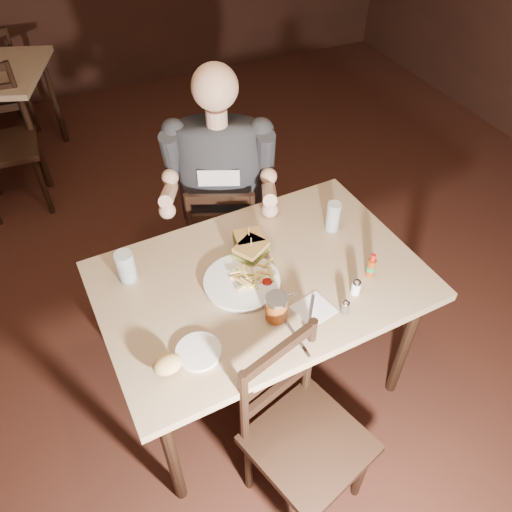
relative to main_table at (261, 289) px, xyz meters
name	(u,v)px	position (x,y,z in m)	size (l,w,h in m)	color
room_shell	(236,137)	(-0.06, 0.08, 0.70)	(7.00, 7.00, 7.00)	black
main_table	(261,289)	(0.00, 0.00, 0.00)	(1.36, 0.95, 0.77)	tan
chair_far	(224,235)	(0.09, 0.68, -0.28)	(0.38, 0.42, 0.83)	black
chair_near	(309,444)	(-0.06, -0.58, -0.26)	(0.40, 0.44, 0.87)	black
bg_chair_near	(3,147)	(-0.95, 2.03, -0.23)	(0.44, 0.48, 0.94)	black
diner	(219,165)	(0.07, 0.64, 0.21)	(0.55, 0.44, 0.96)	#292B2E
dinner_plate	(242,283)	(-0.09, 0.00, 0.08)	(0.30, 0.30, 0.02)	white
sandwich_left	(249,237)	(0.03, 0.18, 0.14)	(0.12, 0.10, 0.10)	#B78A42
sandwich_right	(251,246)	(0.01, 0.12, 0.14)	(0.13, 0.11, 0.11)	#B78A42
fries_pile	(258,274)	(-0.02, -0.01, 0.11)	(0.23, 0.16, 0.04)	#F6D46D
ketchup_dollop	(267,282)	(0.00, -0.05, 0.10)	(0.04, 0.04, 0.01)	maroon
glass_left	(126,267)	(-0.50, 0.22, 0.14)	(0.08, 0.08, 0.14)	silver
glass_right	(333,217)	(0.42, 0.15, 0.14)	(0.06, 0.06, 0.14)	silver
hot_sauce	(372,265)	(0.42, -0.17, 0.13)	(0.04, 0.04, 0.12)	maroon
salt_shaker	(356,287)	(0.31, -0.23, 0.11)	(0.04, 0.04, 0.07)	white
pepper_shaker	(345,307)	(0.22, -0.30, 0.10)	(0.03, 0.03, 0.06)	#38332D
syrup_dispenser	(276,308)	(-0.03, -0.21, 0.13)	(0.09, 0.09, 0.11)	maroon
napkin	(313,309)	(0.12, -0.24, 0.07)	(0.14, 0.13, 0.00)	white
knife	(295,336)	(-0.01, -0.32, 0.08)	(0.01, 0.20, 0.00)	silver
fork	(311,309)	(0.11, -0.24, 0.08)	(0.01, 0.14, 0.00)	silver
side_plate	(199,352)	(-0.36, -0.25, 0.08)	(0.16, 0.16, 0.01)	white
bread_roll	(167,364)	(-0.48, -0.27, 0.12)	(0.10, 0.08, 0.06)	#DDB26F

